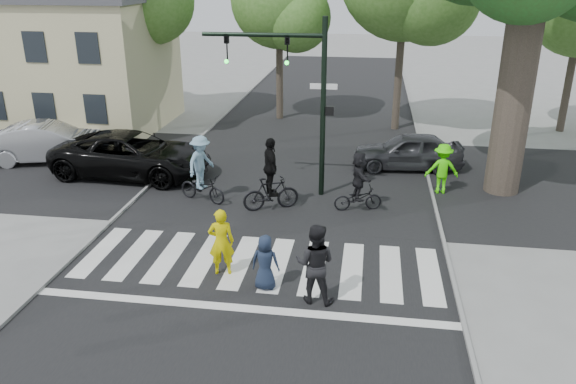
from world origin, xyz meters
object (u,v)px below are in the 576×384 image
pedestrian_woman (221,242)px  car_grey (408,151)px  pedestrian_child (265,262)px  traffic_signal (298,83)px  cyclist_right (359,185)px  pedestrian_adult (315,264)px  cyclist_mid (271,181)px  cyclist_left (202,173)px  car_silver (49,142)px  car_suv (132,155)px

pedestrian_woman → car_grey: 10.50m
pedestrian_child → car_grey: bearing=-109.0°
traffic_signal → pedestrian_child: 7.17m
cyclist_right → pedestrian_adult: bearing=-98.5°
cyclist_mid → cyclist_right: bearing=7.5°
cyclist_left → car_grey: (7.03, 4.49, -0.28)m
pedestrian_adult → cyclist_left: (-4.40, 5.60, 0.01)m
car_silver → cyclist_mid: bearing=-126.7°
pedestrian_adult → cyclist_right: bearing=-92.7°
traffic_signal → car_silver: (-10.51, 2.06, -3.10)m
pedestrian_woman → car_grey: bearing=-130.8°
traffic_signal → pedestrian_woman: traffic_signal is taller
cyclist_right → traffic_signal: bearing=151.0°
cyclist_mid → car_silver: 10.49m
pedestrian_child → car_silver: bearing=-35.9°
car_suv → cyclist_right: bearing=-100.4°
cyclist_left → car_grey: 8.34m
traffic_signal → pedestrian_woman: bearing=-101.3°
pedestrian_woman → cyclist_mid: (0.51, 4.31, 0.10)m
car_suv → cyclist_mid: bearing=-109.8°
pedestrian_woman → car_silver: 12.24m
cyclist_mid → car_silver: cyclist_mid is taller
pedestrian_woman → car_suv: (-5.28, 6.79, -0.07)m
car_silver → cyclist_left: bearing=-130.2°
pedestrian_woman → car_suv: size_ratio=0.30×
cyclist_right → car_silver: bearing=165.6°
car_suv → cyclist_left: bearing=-118.7°
car_suv → car_silver: bearing=77.8°
pedestrian_woman → cyclist_mid: bearing=-108.3°
cyclist_left → car_suv: 3.98m
cyclist_left → traffic_signal: bearing=21.1°
cyclist_right → car_suv: (-8.60, 2.11, -0.06)m
traffic_signal → pedestrian_adult: traffic_signal is taller
pedestrian_adult → car_suv: pedestrian_adult is taller
pedestrian_adult → cyclist_mid: bearing=-63.5°
cyclist_mid → car_suv: bearing=156.8°
pedestrian_woman → pedestrian_child: (1.24, -0.55, -0.19)m
car_suv → car_grey: bearing=-73.7°
pedestrian_child → cyclist_left: cyclist_left is taller
cyclist_mid → car_grey: (4.61, 4.86, -0.28)m
traffic_signal → cyclist_mid: traffic_signal is taller
pedestrian_adult → car_silver: pedestrian_adult is taller
pedestrian_woman → car_grey: size_ratio=0.43×
cyclist_mid → car_silver: size_ratio=0.50×
pedestrian_child → car_grey: 10.46m
cyclist_right → car_silver: size_ratio=0.41×
traffic_signal → car_silver: 11.14m
pedestrian_woman → cyclist_right: (3.32, 4.67, -0.02)m
pedestrian_child → car_silver: (-10.57, 8.47, 0.09)m
traffic_signal → cyclist_mid: (-0.66, -1.56, -2.90)m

